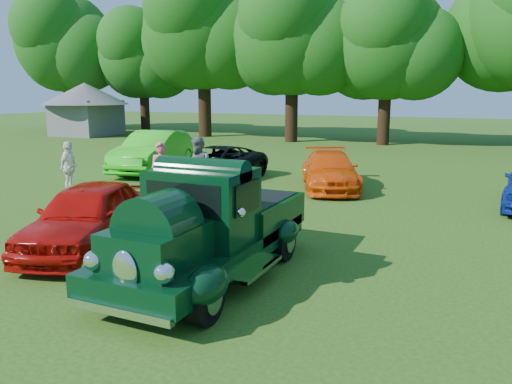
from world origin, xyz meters
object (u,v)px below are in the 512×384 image
at_px(back_car_black, 216,164).
at_px(gazebo, 86,103).
at_px(hero_pickup, 210,230).
at_px(back_car_orange, 330,170).
at_px(spectator_white, 69,168).
at_px(spectator_pink, 162,174).
at_px(red_convertible, 88,216).
at_px(back_car_lime, 154,152).
at_px(spectator_grey, 198,168).

height_order(back_car_black, gazebo, gazebo).
bearing_deg(hero_pickup, back_car_orange, 92.57).
bearing_deg(spectator_white, spectator_pink, -110.96).
relative_size(back_car_orange, spectator_pink, 2.35).
relative_size(red_convertible, back_car_lime, 0.81).
distance_m(back_car_lime, spectator_white, 4.86).
distance_m(back_car_orange, spectator_pink, 5.78).
distance_m(spectator_grey, spectator_white, 4.30).
bearing_deg(red_convertible, back_car_lime, 100.23).
xyz_separation_m(back_car_lime, back_car_black, (3.29, -0.77, -0.21)).
height_order(back_car_lime, back_car_black, back_car_lime).
bearing_deg(red_convertible, back_car_black, 82.76).
xyz_separation_m(back_car_black, spectator_white, (-3.11, -4.08, 0.22)).
distance_m(back_car_black, spectator_grey, 3.19).
bearing_deg(hero_pickup, back_car_black, 118.43).
xyz_separation_m(hero_pickup, spectator_grey, (-3.62, 5.63, 0.10)).
bearing_deg(spectator_white, back_car_lime, -17.40).
xyz_separation_m(hero_pickup, spectator_white, (-7.78, 4.54, -0.01)).
bearing_deg(back_car_black, spectator_pink, -74.23).
relative_size(back_car_orange, gazebo, 0.67).
bearing_deg(back_car_orange, red_convertible, -129.01).
xyz_separation_m(spectator_white, gazebo, (-15.31, 17.29, 1.56)).
height_order(hero_pickup, back_car_lime, hero_pickup).
height_order(spectator_grey, spectator_white, spectator_grey).
xyz_separation_m(hero_pickup, gazebo, (-23.09, 21.83, 1.55)).
relative_size(back_car_orange, spectator_grey, 2.26).
distance_m(hero_pickup, red_convertible, 3.11).
bearing_deg(back_car_lime, gazebo, 129.88).
bearing_deg(spectator_pink, back_car_lime, 100.66).
relative_size(hero_pickup, back_car_orange, 1.17).
bearing_deg(hero_pickup, gazebo, 136.61).
distance_m(spectator_pink, spectator_grey, 1.28).
bearing_deg(back_car_black, back_car_orange, 11.54).
distance_m(hero_pickup, spectator_pink, 6.08).
xyz_separation_m(spectator_pink, spectator_grey, (0.52, 1.17, 0.04)).
relative_size(red_convertible, spectator_pink, 2.26).
height_order(spectator_pink, gazebo, gazebo).
distance_m(spectator_white, gazebo, 23.15).
bearing_deg(back_car_lime, hero_pickup, -60.43).
bearing_deg(spectator_pink, spectator_white, 151.52).
bearing_deg(back_car_orange, spectator_grey, -156.44).
height_order(back_car_lime, spectator_white, spectator_white).
relative_size(hero_pickup, back_car_black, 1.11).
relative_size(back_car_black, gazebo, 0.70).
bearing_deg(spectator_pink, hero_pickup, -74.18).
bearing_deg(hero_pickup, spectator_white, 149.72).
distance_m(hero_pickup, back_car_orange, 8.86).
xyz_separation_m(red_convertible, back_car_orange, (2.69, 8.52, -0.08)).
bearing_deg(back_car_lime, spectator_white, -98.55).
height_order(hero_pickup, spectator_white, hero_pickup).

